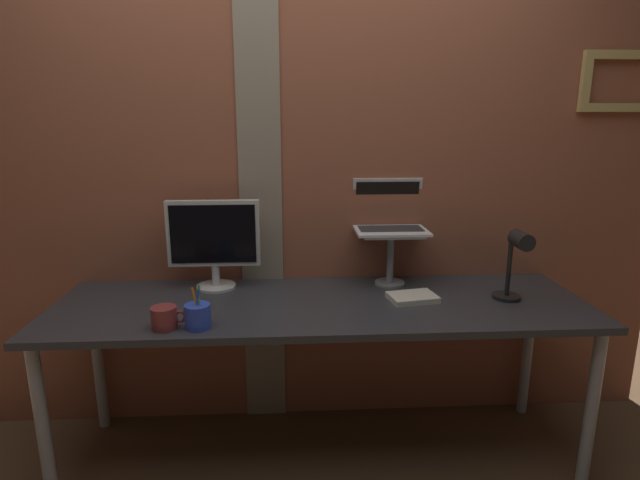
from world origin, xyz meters
The scene contains 10 objects.
ground_plane centered at (0.00, 0.00, 0.00)m, with size 6.00×6.00×0.00m, color brown.
brick_wall_back centered at (0.00, 0.47, 1.18)m, with size 3.69×0.16×2.36m.
desk centered at (0.14, 0.07, 0.68)m, with size 2.28×0.68×0.74m.
monitor centered at (-0.34, 0.29, 0.98)m, with size 0.42×0.18×0.41m.
laptop_stand centered at (0.48, 0.29, 0.91)m, with size 0.28×0.22×0.25m.
laptop centered at (0.48, 0.36, 1.06)m, with size 0.33×0.27×0.24m.
desk_lamp centered at (0.95, 0.02, 0.94)m, with size 0.12×0.20×0.32m.
pen_cup centered at (-0.34, -0.17, 0.79)m, with size 0.10×0.10×0.17m.
coffee_mug centered at (-0.46, -0.17, 0.78)m, with size 0.13×0.10×0.09m.
paper_clutter_stack centered at (0.53, 0.07, 0.75)m, with size 0.20×0.14×0.03m, color silver.
Camera 1 is at (0.01, -1.95, 1.51)m, focal length 28.26 mm.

